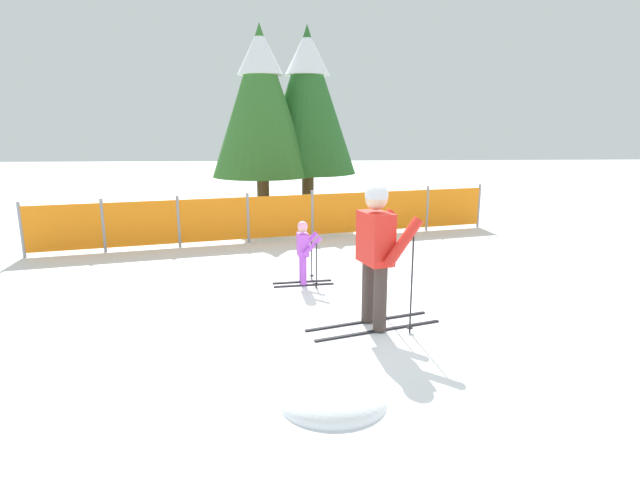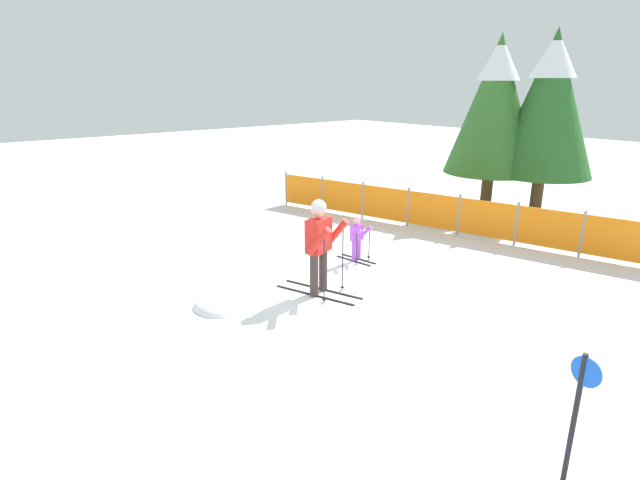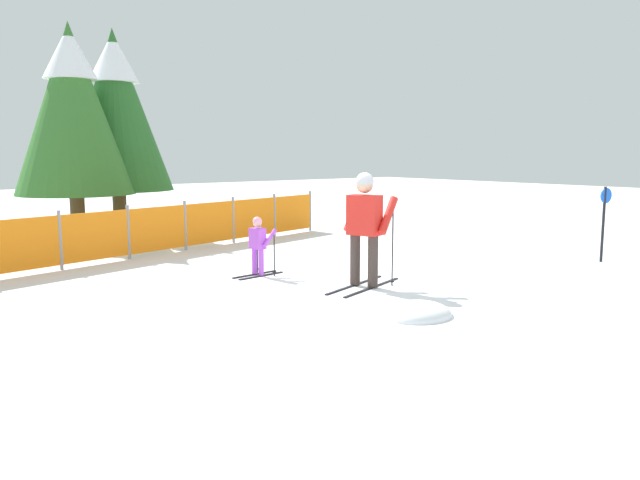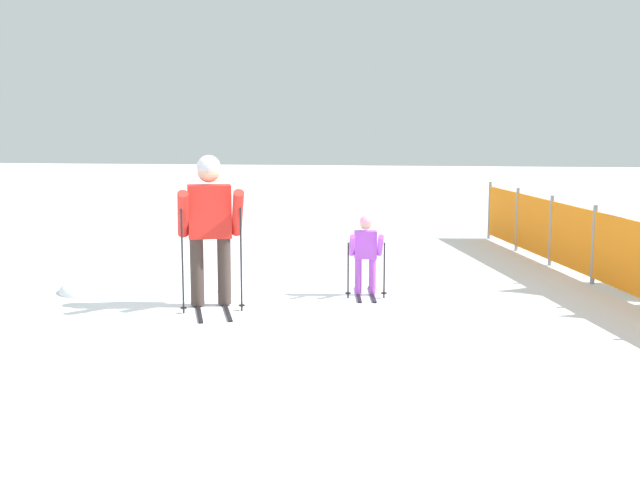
{
  "view_description": "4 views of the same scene",
  "coord_description": "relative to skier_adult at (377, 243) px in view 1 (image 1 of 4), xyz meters",
  "views": [
    {
      "loc": [
        -0.92,
        -5.74,
        2.31
      ],
      "look_at": [
        -0.54,
        0.93,
        0.8
      ],
      "focal_mm": 28.0,
      "sensor_mm": 36.0,
      "label": 1
    },
    {
      "loc": [
        6.33,
        -5.5,
        3.6
      ],
      "look_at": [
        -0.74,
        0.45,
        0.66
      ],
      "focal_mm": 28.0,
      "sensor_mm": 36.0,
      "label": 2
    },
    {
      "loc": [
        -6.13,
        -7.04,
        1.99
      ],
      "look_at": [
        -0.26,
        0.46,
        0.66
      ],
      "focal_mm": 35.0,
      "sensor_mm": 36.0,
      "label": 3
    },
    {
      "loc": [
        8.7,
        2.11,
        2.06
      ],
      "look_at": [
        -0.74,
        0.91,
        0.67
      ],
      "focal_mm": 45.0,
      "sensor_mm": 36.0,
      "label": 4
    }
  ],
  "objects": [
    {
      "name": "conifer_near",
      "position": [
        -0.5,
        8.63,
        2.07
      ],
      "size": [
        2.69,
        2.69,
        4.99
      ],
      "color": "#4C3823",
      "rests_on": "ground_plane"
    },
    {
      "name": "conifer_far",
      "position": [
        -1.73,
        7.99,
        2.02
      ],
      "size": [
        2.64,
        2.64,
        4.91
      ],
      "color": "#4C3823",
      "rests_on": "ground_plane"
    },
    {
      "name": "snow_mound",
      "position": [
        -0.64,
        -1.68,
        -1.01
      ],
      "size": [
        0.91,
        0.78,
        0.36
      ],
      "primitive_type": "ellipsoid",
      "color": "white",
      "rests_on": "ground_plane"
    },
    {
      "name": "safety_fence",
      "position": [
        -1.2,
        4.71,
        -0.5
      ],
      "size": [
        9.32,
        2.37,
        1.02
      ],
      "rotation": [
        0.0,
        0.0,
        0.24
      ],
      "color": "gray",
      "rests_on": "ground_plane"
    },
    {
      "name": "skier_child",
      "position": [
        -0.8,
        1.69,
        -0.46
      ],
      "size": [
        0.92,
        0.49,
        0.97
      ],
      "rotation": [
        0.0,
        0.0,
        0.13
      ],
      "color": "black",
      "rests_on": "ground_plane"
    },
    {
      "name": "ground_plane",
      "position": [
        -0.05,
        0.23,
        -1.01
      ],
      "size": [
        60.0,
        60.0,
        0.0
      ],
      "primitive_type": "plane",
      "color": "white"
    },
    {
      "name": "skier_adult",
      "position": [
        0.0,
        0.0,
        0.0
      ],
      "size": [
        1.64,
        0.89,
        1.71
      ],
      "rotation": [
        0.0,
        0.0,
        0.32
      ],
      "color": "black",
      "rests_on": "ground_plane"
    }
  ]
}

